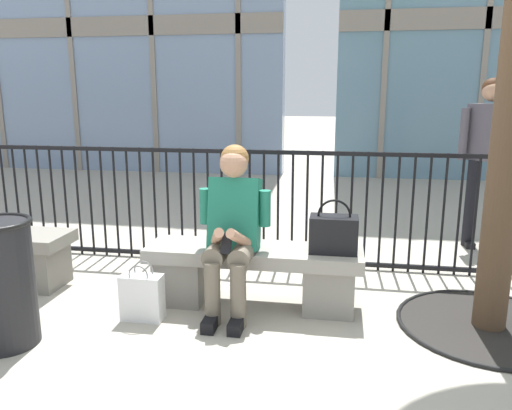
# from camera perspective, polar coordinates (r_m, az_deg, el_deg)

# --- Properties ---
(ground_plane) EXTENTS (60.00, 60.00, 0.00)m
(ground_plane) POSITION_cam_1_polar(r_m,az_deg,el_deg) (3.89, -0.25, -11.17)
(ground_plane) COLOR #A8A091
(stone_bench) EXTENTS (1.60, 0.44, 0.45)m
(stone_bench) POSITION_cam_1_polar(r_m,az_deg,el_deg) (3.79, -0.25, -7.42)
(stone_bench) COLOR gray
(stone_bench) RESTS_ON ground
(seated_person_with_phone) EXTENTS (0.52, 0.66, 1.21)m
(seated_person_with_phone) POSITION_cam_1_polar(r_m,az_deg,el_deg) (3.57, -2.70, -2.28)
(seated_person_with_phone) COLOR #6B6051
(seated_person_with_phone) RESTS_ON ground
(handbag_on_bench) EXTENTS (0.34, 0.20, 0.39)m
(handbag_on_bench) POSITION_cam_1_polar(r_m,az_deg,el_deg) (3.63, 8.79, -3.21)
(handbag_on_bench) COLOR black
(handbag_on_bench) RESTS_ON stone_bench
(shopping_bag) EXTENTS (0.29, 0.14, 0.42)m
(shopping_bag) POSITION_cam_1_polar(r_m,az_deg,el_deg) (3.67, -12.79, -10.12)
(shopping_bag) COLOR white
(shopping_bag) RESTS_ON ground
(bystander_at_railing) EXTENTS (0.55, 0.42, 1.71)m
(bystander_at_railing) POSITION_cam_1_polar(r_m,az_deg,el_deg) (5.57, 24.73, 5.66)
(bystander_at_railing) COLOR black
(bystander_at_railing) RESTS_ON ground
(plaza_railing) EXTENTS (8.51, 0.04, 1.07)m
(plaza_railing) POSITION_cam_1_polar(r_m,az_deg,el_deg) (4.58, 1.70, -0.33)
(plaza_railing) COLOR black
(plaza_railing) RESTS_ON ground
(trash_can) EXTENTS (0.43, 0.43, 0.82)m
(trash_can) POSITION_cam_1_polar(r_m,az_deg,el_deg) (3.54, -26.95, -7.80)
(trash_can) COLOR black
(trash_can) RESTS_ON ground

